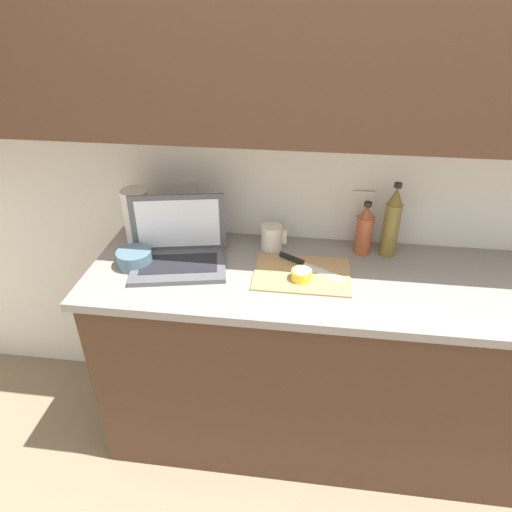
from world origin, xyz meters
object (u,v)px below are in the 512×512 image
at_px(knife, 300,262).
at_px(bowl_white, 135,258).
at_px(laptop, 179,248).
at_px(bottle_green_soda, 392,223).
at_px(lemon_half_cut, 302,275).
at_px(paper_towel_roll, 137,216).
at_px(measuring_cup, 272,237).
at_px(bottle_oil_tall, 364,230).
at_px(cutting_board, 302,274).

distance_m(knife, bowl_white, 0.67).
height_order(laptop, bottle_green_soda, bottle_green_soda).
bearing_deg(bottle_green_soda, lemon_half_cut, -144.38).
bearing_deg(lemon_half_cut, paper_towel_roll, 162.54).
xyz_separation_m(laptop, measuring_cup, (0.36, 0.15, -0.01)).
bearing_deg(bottle_green_soda, laptop, -168.50).
xyz_separation_m(bottle_oil_tall, bowl_white, (-0.92, -0.22, -0.07)).
xyz_separation_m(lemon_half_cut, bottle_green_soda, (0.35, 0.25, 0.12)).
distance_m(knife, measuring_cup, 0.18).
height_order(lemon_half_cut, measuring_cup, measuring_cup).
bearing_deg(lemon_half_cut, bowl_white, 177.83).
height_order(bottle_oil_tall, paper_towel_roll, paper_towel_roll).
height_order(knife, paper_towel_roll, paper_towel_roll).
height_order(cutting_board, knife, knife).
bearing_deg(cutting_board, paper_towel_roll, 165.88).
bearing_deg(bowl_white, laptop, 16.76).
relative_size(cutting_board, paper_towel_roll, 1.56).
bearing_deg(cutting_board, measuring_cup, 126.64).
height_order(bowl_white, paper_towel_roll, paper_towel_roll).
relative_size(bottle_oil_tall, paper_towel_roll, 0.97).
xyz_separation_m(knife, measuring_cup, (-0.13, 0.12, 0.04)).
bearing_deg(cutting_board, bottle_green_soda, 30.46).
distance_m(bottle_green_soda, paper_towel_roll, 1.07).
bearing_deg(paper_towel_roll, laptop, -34.22).
height_order(laptop, bowl_white, laptop).
bearing_deg(bottle_green_soda, bowl_white, -167.60).
distance_m(cutting_board, lemon_half_cut, 0.05).
height_order(measuring_cup, bowl_white, measuring_cup).
relative_size(laptop, lemon_half_cut, 5.35).
height_order(lemon_half_cut, bottle_oil_tall, bottle_oil_tall).
xyz_separation_m(laptop, bottle_green_soda, (0.85, 0.17, 0.08)).
bearing_deg(laptop, cutting_board, -15.16).
relative_size(laptop, paper_towel_roll, 1.76).
bearing_deg(knife, lemon_half_cut, -54.16).
distance_m(knife, paper_towel_roll, 0.73).
bearing_deg(cutting_board, bottle_oil_tall, 39.99).
relative_size(knife, bottle_green_soda, 0.83).
distance_m(knife, bottle_green_soda, 0.41).
distance_m(cutting_board, bowl_white, 0.67).
relative_size(bowl_white, paper_towel_roll, 0.58).
xyz_separation_m(laptop, paper_towel_roll, (-0.22, 0.15, 0.06)).
xyz_separation_m(knife, bowl_white, (-0.66, -0.09, 0.02)).
bearing_deg(cutting_board, bowl_white, -178.31).
distance_m(laptop, bottle_oil_tall, 0.77).
bearing_deg(measuring_cup, laptop, -156.95).
relative_size(laptop, knife, 1.58).
distance_m(lemon_half_cut, bottle_oil_tall, 0.36).
height_order(bottle_oil_tall, measuring_cup, bottle_oil_tall).
height_order(knife, bottle_green_soda, bottle_green_soda).
bearing_deg(knife, measuring_cup, 166.58).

